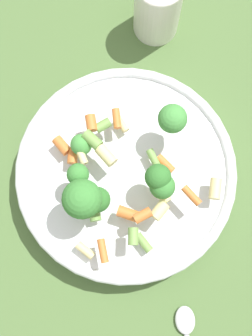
# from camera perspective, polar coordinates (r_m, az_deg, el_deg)

# --- Properties ---
(ground_plane) EXTENTS (3.00, 3.00, 0.00)m
(ground_plane) POSITION_cam_1_polar(r_m,az_deg,el_deg) (0.65, 0.00, -1.23)
(ground_plane) COLOR #4C6B38
(bowl) EXTENTS (0.29, 0.29, 0.05)m
(bowl) POSITION_cam_1_polar(r_m,az_deg,el_deg) (0.62, 0.00, -0.74)
(bowl) COLOR silver
(bowl) RESTS_ON ground_plane
(pasta_salad) EXTENTS (0.21, 0.22, 0.08)m
(pasta_salad) POSITION_cam_1_polar(r_m,az_deg,el_deg) (0.56, -1.00, -1.11)
(pasta_salad) COLOR #8CB766
(pasta_salad) RESTS_ON bowl
(cup) EXTENTS (0.07, 0.07, 0.11)m
(cup) POSITION_cam_1_polar(r_m,az_deg,el_deg) (0.69, 3.88, 19.11)
(cup) COLOR silver
(cup) RESTS_ON ground_plane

